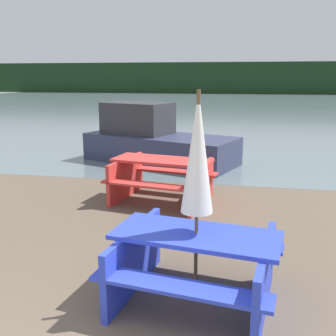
{
  "coord_description": "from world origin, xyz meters",
  "views": [
    {
      "loc": [
        1.42,
        -1.52,
        2.24
      ],
      "look_at": [
        0.3,
        4.3,
        0.85
      ],
      "focal_mm": 42.0,
      "sensor_mm": 36.0,
      "label": 1
    }
  ],
  "objects": [
    {
      "name": "umbrella_white",
      "position": [
        1.01,
        2.08,
        1.53
      ],
      "size": [
        0.31,
        0.31,
        2.12
      ],
      "color": "brown",
      "rests_on": "ground_plane"
    },
    {
      "name": "boat",
      "position": [
        -0.89,
        8.59,
        0.56
      ],
      "size": [
        4.31,
        2.89,
        1.55
      ],
      "rotation": [
        0.0,
        0.0,
        -0.36
      ],
      "color": "#333856",
      "rests_on": "water"
    },
    {
      "name": "far_treeline",
      "position": [
        0.0,
        51.52,
        2.0
      ],
      "size": [
        80.0,
        1.6,
        4.0
      ],
      "color": "#193319",
      "rests_on": "water"
    },
    {
      "name": "picnic_table_blue",
      "position": [
        1.01,
        2.08,
        0.45
      ],
      "size": [
        1.82,
        1.61,
        0.74
      ],
      "rotation": [
        0.0,
        0.0,
        -0.15
      ],
      "color": "blue",
      "rests_on": "ground_plane"
    },
    {
      "name": "water",
      "position": [
        0.0,
        31.52,
        -0.0
      ],
      "size": [
        60.0,
        50.0,
        0.0
      ],
      "color": "slate",
      "rests_on": "ground_plane"
    },
    {
      "name": "picnic_table_red",
      "position": [
        0.02,
        5.23,
        0.48
      ],
      "size": [
        1.97,
        1.66,
        0.79
      ],
      "rotation": [
        0.0,
        0.0,
        -0.17
      ],
      "color": "red",
      "rests_on": "ground_plane"
    }
  ]
}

